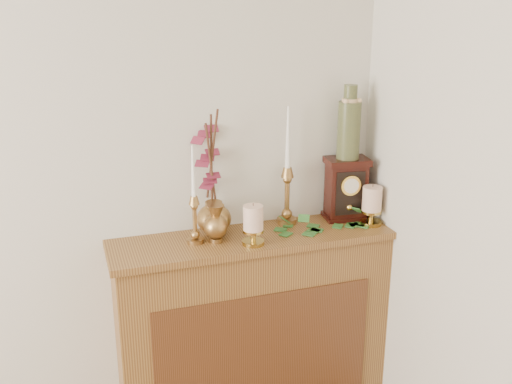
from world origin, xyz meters
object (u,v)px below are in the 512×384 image
object	(u,v)px
candlestick_center	(287,186)
ceramic_vase	(349,126)
bud_vase	(216,224)
ginger_jar	(209,177)
mantel_clock	(346,189)
candlestick_left	(194,212)

from	to	relation	value
candlestick_center	ceramic_vase	world-z (taller)	ceramic_vase
candlestick_center	bud_vase	distance (m)	0.39
ginger_jar	candlestick_center	bearing A→B (deg)	-2.24
mantel_clock	ceramic_vase	distance (m)	0.29
mantel_clock	ginger_jar	bearing A→B (deg)	-176.64
candlestick_center	ginger_jar	world-z (taller)	ginger_jar
bud_vase	ginger_jar	size ratio (longest dim) A/B	0.30
candlestick_center	mantel_clock	distance (m)	0.28
ginger_jar	mantel_clock	size ratio (longest dim) A/B	1.93
candlestick_left	bud_vase	bearing A→B (deg)	-14.38
candlestick_left	bud_vase	distance (m)	0.10
ceramic_vase	mantel_clock	bearing A→B (deg)	-97.11
ginger_jar	candlestick_left	bearing A→B (deg)	-130.19
bud_vase	ginger_jar	bearing A→B (deg)	86.85
bud_vase	mantel_clock	world-z (taller)	mantel_clock
candlestick_center	candlestick_left	bearing A→B (deg)	-168.14
bud_vase	ceramic_vase	xyz separation A→B (m)	(0.64, 0.09, 0.35)
candlestick_left	ceramic_vase	size ratio (longest dim) A/B	1.27
candlestick_left	ceramic_vase	xyz separation A→B (m)	(0.72, 0.07, 0.30)
bud_vase	ginger_jar	xyz separation A→B (m)	(0.01, 0.13, 0.17)
ginger_jar	mantel_clock	bearing A→B (deg)	-3.75
candlestick_left	bud_vase	world-z (taller)	candlestick_left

